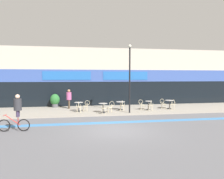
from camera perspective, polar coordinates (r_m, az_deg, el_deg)
The scene contains 22 objects.
ground_plane at distance 12.39m, azimuth 1.09°, elevation -10.64°, with size 120.00×120.00×0.00m, color #5B5B60.
sidewalk_slab at distance 19.42m, azimuth -3.05°, elevation -5.40°, with size 40.00×5.50×0.12m, color gray.
storefront_facade at distance 23.89m, azimuth -4.45°, elevation 3.15°, with size 40.00×4.06×5.91m.
bike_lane_stripe at distance 14.44m, azimuth -0.56°, elevation -8.63°, with size 36.00×0.70×0.01m, color #3D7AB7.
bistro_table_0 at distance 18.46m, azimuth -8.69°, elevation -3.98°, with size 0.72×0.72×0.76m.
bistro_table_1 at distance 17.58m, azimuth -2.36°, elevation -4.32°, with size 0.71×0.71×0.76m.
bistro_table_2 at distance 19.20m, azimuth 2.28°, elevation -3.77°, with size 0.78×0.78×0.71m.
bistro_table_3 at distance 19.46m, azimuth 9.49°, elevation -3.65°, with size 0.60×0.60×0.76m.
bistro_table_4 at distance 20.48m, azimuth 14.78°, elevation -3.32°, with size 0.79×0.79×0.77m.
cafe_chair_0_near at distance 17.84m, azimuth -8.67°, elevation -4.32°, with size 0.45×0.60×0.90m.
cafe_chair_0_side at distance 18.50m, azimuth -6.75°, elevation -4.04°, with size 0.60×0.45×0.90m.
cafe_chair_1_near at distance 16.97m, azimuth -2.11°, elevation -4.68°, with size 0.46×0.60×0.90m.
cafe_chair_1_side at distance 17.67m, azimuth -0.34°, elevation -4.36°, with size 0.57×0.40×0.90m.
cafe_chair_2_near at distance 18.59m, azimuth 2.67°, elevation -3.99°, with size 0.44×0.59×0.90m.
cafe_chair_3_near at distance 18.88m, azimuth 10.10°, elevation -3.92°, with size 0.43×0.59×0.90m.
cafe_chair_3_side at distance 19.25m, azimuth 7.74°, elevation -3.76°, with size 0.60×0.45×0.90m.
cafe_chair_4_near at distance 19.93m, azimuth 15.55°, elevation -3.62°, with size 0.44×0.59×0.90m.
cafe_chair_4_side at distance 20.23m, azimuth 13.17°, elevation -3.48°, with size 0.59×0.43×0.90m.
planter_pot at distance 21.42m, azimuth -14.69°, elevation -2.73°, with size 0.89×0.89×1.27m.
lamp_post at distance 17.44m, azimuth 4.65°, elevation 4.12°, with size 0.26×0.26×5.44m.
cyclist_0 at distance 13.07m, azimuth -23.65°, elevation -4.98°, with size 1.71×0.52×2.04m.
pedestrian_near_end at distance 20.18m, azimuth -11.18°, elevation -1.98°, with size 0.52×0.52×1.75m.
Camera 1 is at (-2.32, -11.81, 2.97)m, focal length 35.00 mm.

